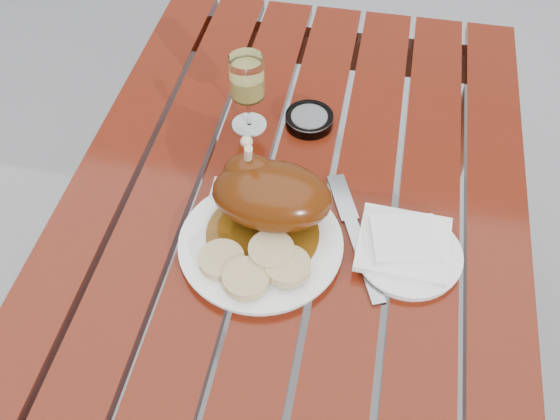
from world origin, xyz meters
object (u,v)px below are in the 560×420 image
object	(u,v)px
table	(291,309)
wine_glass	(248,94)
ashtray	(309,120)
dinner_plate	(261,244)
side_plate	(408,255)

from	to	relation	value
table	wine_glass	bearing A→B (deg)	125.49
table	wine_glass	xyz separation A→B (m)	(-0.12, 0.17, 0.45)
wine_glass	ashtray	distance (m)	0.13
table	ashtray	distance (m)	0.43
dinner_plate	table	bearing A→B (deg)	73.53
table	wine_glass	world-z (taller)	wine_glass
table	dinner_plate	world-z (taller)	dinner_plate
wine_glass	side_plate	distance (m)	0.42
ashtray	dinner_plate	bearing A→B (deg)	-95.42
table	side_plate	xyz separation A→B (m)	(0.20, -0.09, 0.38)
wine_glass	ashtray	size ratio (longest dim) A/B	1.70
dinner_plate	ashtray	world-z (taller)	ashtray
side_plate	ashtray	xyz separation A→B (m)	(-0.21, 0.28, 0.00)
ashtray	wine_glass	bearing A→B (deg)	-167.58
table	side_plate	world-z (taller)	side_plate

